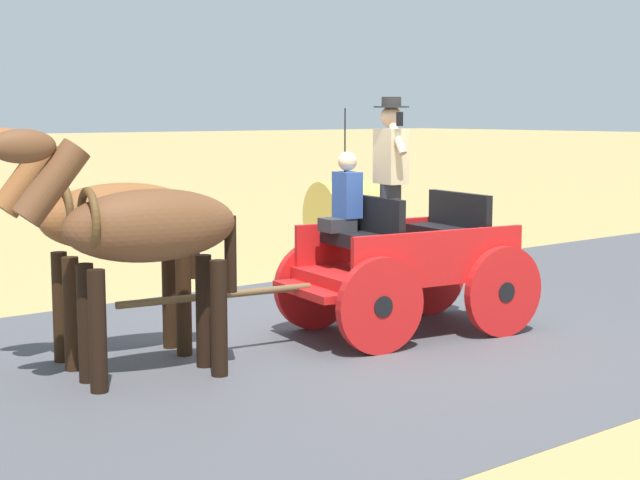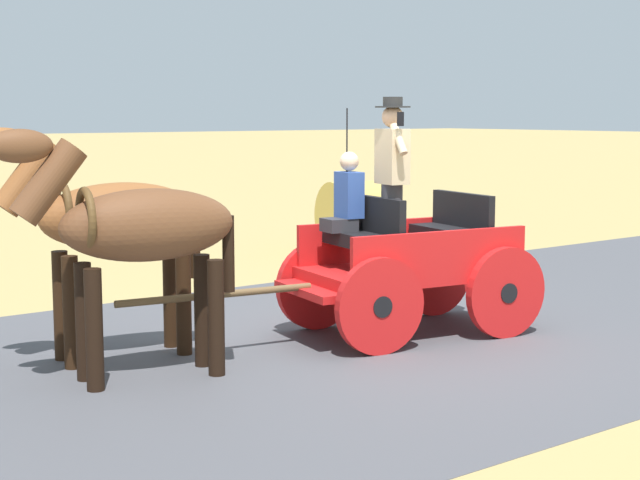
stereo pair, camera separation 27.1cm
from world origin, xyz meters
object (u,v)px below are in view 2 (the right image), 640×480
object	(u,v)px
horse_off_side	(109,221)
hay_bale	(359,216)
horse_drawn_carriage	(404,258)
horse_near_side	(136,231)

from	to	relation	value
horse_off_side	hay_bale	bearing A→B (deg)	-57.25
horse_drawn_carriage	hay_bale	size ratio (longest dim) A/B	3.76
horse_drawn_carriage	horse_off_side	distance (m)	3.10
horse_near_side	horse_drawn_carriage	bearing A→B (deg)	-91.41
horse_drawn_carriage	horse_off_side	size ratio (longest dim) A/B	2.04
horse_drawn_carriage	hay_bale	bearing A→B (deg)	-35.16
horse_near_side	hay_bale	bearing A→B (deg)	-52.98
hay_bale	horse_drawn_carriage	bearing A→B (deg)	144.84
horse_near_side	hay_bale	xyz separation A→B (m)	(5.00, -6.63, -0.72)
horse_near_side	horse_off_side	bearing A→B (deg)	-9.16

